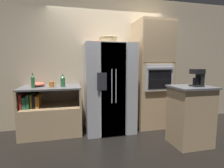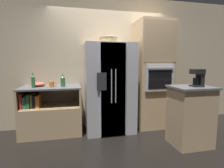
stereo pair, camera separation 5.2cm
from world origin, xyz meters
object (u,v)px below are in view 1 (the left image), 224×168
object	(u,v)px
fruit_bowl	(97,42)
bottle_short	(33,81)
refrigerator	(109,88)
mixing_bowl	(38,84)
mug	(52,84)
coffee_maker	(198,77)
bottle_tall	(63,81)
wicker_basket	(108,40)
wall_oven	(152,75)

from	to	relation	value
fruit_bowl	bottle_short	bearing A→B (deg)	-173.63
refrigerator	mixing_bowl	distance (m)	1.38
mug	coffee_maker	size ratio (longest dim) A/B	0.46
fruit_bowl	bottle_tall	distance (m)	1.01
wicker_basket	bottle_tall	world-z (taller)	wicker_basket
refrigerator	fruit_bowl	xyz separation A→B (m)	(-0.23, 0.10, 0.91)
wall_oven	bottle_tall	world-z (taller)	wall_oven
wall_oven	bottle_short	distance (m)	2.38
coffee_maker	bottle_short	bearing A→B (deg)	160.38
bottle_tall	coffee_maker	size ratio (longest dim) A/B	0.83
wall_oven	bottle_tall	xyz separation A→B (m)	(-1.86, -0.04, -0.09)
coffee_maker	refrigerator	bearing A→B (deg)	142.02
bottle_tall	mixing_bowl	distance (m)	0.50
bottle_short	mug	size ratio (longest dim) A/B	2.07
fruit_bowl	coffee_maker	world-z (taller)	fruit_bowl
mug	mixing_bowl	world-z (taller)	mug
mug	refrigerator	bearing A→B (deg)	-0.80
wall_oven	mixing_bowl	bearing A→B (deg)	177.10
wicker_basket	mixing_bowl	distance (m)	1.60
fruit_bowl	bottle_tall	xyz separation A→B (m)	(-0.67, -0.08, -0.75)
fruit_bowl	bottle_tall	world-z (taller)	fruit_bowl
mixing_bowl	bottle_tall	bearing A→B (deg)	-18.21
refrigerator	bottle_short	distance (m)	1.42
refrigerator	bottle_tall	world-z (taller)	refrigerator
wicker_basket	fruit_bowl	bearing A→B (deg)	136.49
bottle_tall	mug	xyz separation A→B (m)	(-0.20, -0.01, -0.06)
refrigerator	wicker_basket	bearing A→B (deg)	-111.35
wicker_basket	wall_oven	bearing A→B (deg)	8.21
mug	wall_oven	bearing A→B (deg)	1.24
bottle_tall	coffee_maker	distance (m)	2.39
coffee_maker	mug	bearing A→B (deg)	157.04
mug	mixing_bowl	bearing A→B (deg)	148.82
mug	mixing_bowl	xyz separation A→B (m)	(-0.27, 0.16, -0.01)
wicker_basket	bottle_short	world-z (taller)	wicker_basket
bottle_tall	mug	size ratio (longest dim) A/B	1.79
wall_oven	bottle_short	world-z (taller)	wall_oven
wicker_basket	mixing_bowl	bearing A→B (deg)	168.92
refrigerator	bottle_tall	size ratio (longest dim) A/B	7.51
mixing_bowl	wicker_basket	bearing A→B (deg)	-11.08
refrigerator	fruit_bowl	distance (m)	0.94
mug	coffee_maker	bearing A→B (deg)	-22.96
wicker_basket	fruit_bowl	world-z (taller)	wicker_basket
coffee_maker	wall_oven	bearing A→B (deg)	106.03
mug	bottle_tall	bearing A→B (deg)	2.07
refrigerator	coffee_maker	bearing A→B (deg)	-37.98
refrigerator	bottle_short	xyz separation A→B (m)	(-1.41, -0.03, 0.17)
bottle_short	mug	xyz separation A→B (m)	(0.31, 0.05, -0.06)
wicker_basket	fruit_bowl	distance (m)	0.27
fruit_bowl	mug	bearing A→B (deg)	-174.41
wall_oven	wicker_basket	bearing A→B (deg)	-171.79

